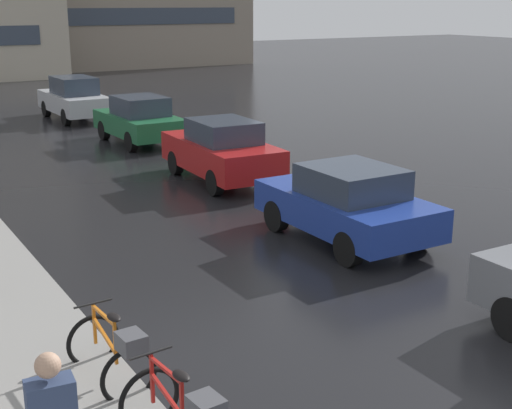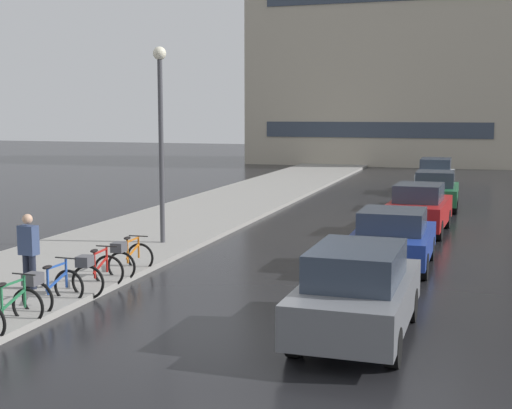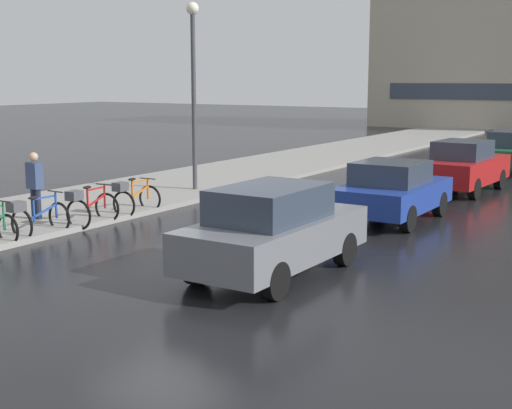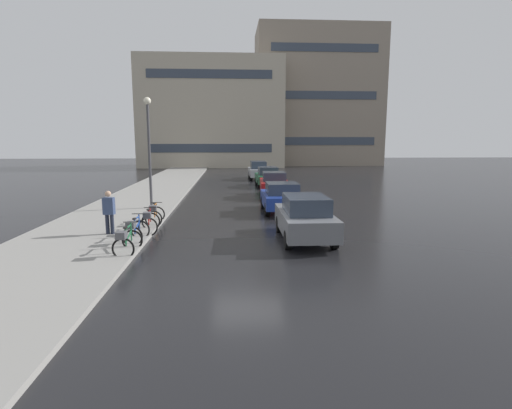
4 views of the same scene
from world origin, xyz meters
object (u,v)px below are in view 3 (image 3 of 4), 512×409
at_px(bicycle_third, 89,206).
at_px(bicycle_farthest, 133,197).
at_px(car_green, 512,151).
at_px(car_grey, 274,230).
at_px(car_blue, 392,191).
at_px(streetlamp, 193,73).
at_px(pedestrian, 35,184).
at_px(bicycle_second, 35,216).
at_px(car_red, 463,166).

bearing_deg(bicycle_third, bicycle_farthest, 92.89).
xyz_separation_m(bicycle_third, car_green, (6.12, 16.13, 0.26)).
bearing_deg(car_grey, car_blue, 90.92).
bearing_deg(streetlamp, car_grey, -44.46).
distance_m(bicycle_farthest, pedestrian, 2.49).
xyz_separation_m(bicycle_farthest, car_blue, (5.87, 3.02, 0.25)).
xyz_separation_m(car_grey, car_blue, (-0.10, 5.93, -0.08)).
bearing_deg(bicycle_second, car_green, 70.25).
height_order(bicycle_second, bicycle_third, bicycle_third).
bearing_deg(bicycle_farthest, pedestrian, -121.58).
xyz_separation_m(car_grey, pedestrian, (-7.24, 0.83, 0.17)).
distance_m(car_grey, car_blue, 5.94).
relative_size(bicycle_farthest, car_grey, 0.34).
xyz_separation_m(bicycle_second, car_grey, (6.07, 0.20, 0.35)).
relative_size(car_red, pedestrian, 2.32).
xyz_separation_m(bicycle_second, bicycle_farthest, (0.11, 3.12, 0.01)).
height_order(car_grey, car_green, car_grey).
relative_size(car_red, car_green, 1.06).
relative_size(bicycle_third, car_green, 0.36).
relative_size(car_green, pedestrian, 2.20).
distance_m(car_red, pedestrian, 12.89).
height_order(car_blue, pedestrian, pedestrian).
bearing_deg(car_blue, car_green, 88.31).
bearing_deg(car_grey, bicycle_third, 167.94).
distance_m(bicycle_third, bicycle_farthest, 1.66).
height_order(bicycle_third, bicycle_farthest, bicycle_third).
bearing_deg(streetlamp, pedestrian, -93.96).
relative_size(bicycle_second, streetlamp, 0.24).
relative_size(car_green, streetlamp, 0.68).
bearing_deg(car_red, bicycle_farthest, -125.46).
relative_size(car_grey, pedestrian, 2.34).
xyz_separation_m(car_grey, car_red, (0.10, 11.43, -0.03)).
xyz_separation_m(pedestrian, streetlamp, (0.41, 5.88, 2.67)).
relative_size(bicycle_third, car_grey, 0.34).
height_order(bicycle_farthest, car_blue, car_blue).
height_order(car_green, streetlamp, streetlamp).
xyz_separation_m(car_red, pedestrian, (-7.34, -10.59, 0.19)).
xyz_separation_m(car_green, pedestrian, (-7.49, -16.55, 0.23)).
bearing_deg(car_grey, car_red, 89.50).
distance_m(bicycle_second, car_grey, 6.08).
distance_m(bicycle_farthest, car_blue, 6.61).
distance_m(bicycle_second, bicycle_third, 1.47).
distance_m(car_blue, streetlamp, 7.39).
bearing_deg(car_blue, car_red, 87.97).
bearing_deg(car_green, pedestrian, -114.34).
relative_size(car_grey, car_blue, 1.09).
bearing_deg(bicycle_farthest, bicycle_third, -87.11).
distance_m(car_blue, car_green, 11.45).
distance_m(bicycle_farthest, car_green, 15.75).
height_order(car_blue, car_red, car_red).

